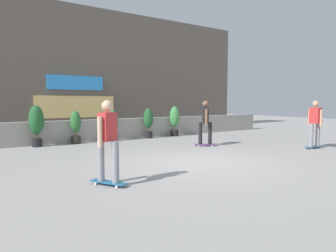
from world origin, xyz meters
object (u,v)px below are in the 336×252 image
potted_plant_3 (148,121)px  potted_plant_4 (175,119)px  potted_plant_0 (36,123)px  skater_by_wall_left (205,121)px  skater_foreground (108,139)px  potted_plant_1 (76,125)px  potted_plant_2 (113,124)px  skater_by_wall_right (315,122)px

potted_plant_3 → potted_plant_4: size_ratio=0.95×
potted_plant_0 → skater_by_wall_left: skater_by_wall_left is taller
potted_plant_0 → potted_plant_3: bearing=0.0°
potted_plant_3 → skater_foreground: bearing=-126.0°
potted_plant_0 → potted_plant_1: size_ratio=1.17×
potted_plant_1 → skater_foreground: size_ratio=0.77×
potted_plant_0 → potted_plant_4: size_ratio=1.07×
potted_plant_3 → skater_by_wall_left: bearing=-81.5°
potted_plant_2 → potted_plant_4: potted_plant_4 is taller
potted_plant_3 → skater_by_wall_left: skater_by_wall_left is taller
potted_plant_2 → potted_plant_3: 1.72m
potted_plant_3 → skater_by_wall_right: (3.36, -5.94, 0.17)m
potted_plant_0 → skater_foreground: skater_foreground is taller
potted_plant_2 → skater_foreground: bearing=-114.5°
potted_plant_3 → skater_foreground: skater_foreground is taller
potted_plant_1 → potted_plant_2: 1.59m
potted_plant_4 → skater_foreground: 8.79m
skater_foreground → potted_plant_1: bearing=78.5°
potted_plant_2 → potted_plant_1: bearing=-180.0°
potted_plant_0 → potted_plant_1: potted_plant_0 is taller
potted_plant_4 → skater_by_wall_left: 3.49m
skater_foreground → skater_by_wall_left: bearing=30.4°
potted_plant_0 → skater_foreground: 6.35m
potted_plant_0 → potted_plant_2: bearing=0.0°
potted_plant_0 → skater_by_wall_left: bearing=-32.5°
potted_plant_1 → potted_plant_4: potted_plant_4 is taller
skater_foreground → skater_by_wall_right: 7.99m
potted_plant_0 → skater_by_wall_left: size_ratio=0.90×
potted_plant_0 → skater_foreground: bearing=-88.7°
potted_plant_2 → skater_by_wall_left: skater_by_wall_left is taller
potted_plant_2 → skater_by_wall_right: bearing=-49.4°
potted_plant_0 → potted_plant_2: size_ratio=1.18×
potted_plant_1 → skater_by_wall_right: bearing=-41.6°
skater_by_wall_left → skater_by_wall_right: same height
potted_plant_3 → potted_plant_4: potted_plant_4 is taller
potted_plant_4 → skater_foreground: bearing=-133.7°
potted_plant_3 → skater_foreground: (-4.61, -6.35, 0.17)m
potted_plant_3 → skater_by_wall_right: size_ratio=0.80×
potted_plant_2 → skater_by_wall_right: (5.09, -5.94, 0.22)m
skater_by_wall_left → skater_foreground: bearing=-149.6°
potted_plant_0 → potted_plant_1: bearing=0.0°
potted_plant_1 → skater_by_wall_right: skater_by_wall_right is taller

